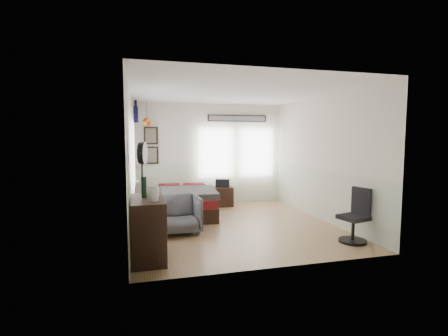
{
  "coord_description": "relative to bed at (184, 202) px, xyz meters",
  "views": [
    {
      "loc": [
        -1.84,
        -6.26,
        1.78
      ],
      "look_at": [
        -0.1,
        0.4,
        1.15
      ],
      "focal_mm": 26.0,
      "sensor_mm": 36.0,
      "label": 1
    }
  ],
  "objects": [
    {
      "name": "ground_plane",
      "position": [
        0.87,
        -1.17,
        -0.31
      ],
      "size": [
        4.0,
        4.5,
        0.01
      ],
      "primitive_type": "cube",
      "color": "#957252"
    },
    {
      "name": "room_shell",
      "position": [
        0.79,
        -0.98,
        1.31
      ],
      "size": [
        4.02,
        4.52,
        2.71
      ],
      "color": "silver",
      "rests_on": "ground_plane"
    },
    {
      "name": "wall_decor",
      "position": [
        -0.24,
        0.79,
        1.8
      ],
      "size": [
        3.55,
        1.32,
        1.44
      ],
      "color": "black",
      "rests_on": "room_shell"
    },
    {
      "name": "bed",
      "position": [
        0.0,
        0.0,
        0.0
      ],
      "size": [
        1.51,
        2.03,
        0.62
      ],
      "rotation": [
        0.0,
        0.0,
        -0.07
      ],
      "color": "black",
      "rests_on": "ground_plane"
    },
    {
      "name": "dresser",
      "position": [
        -0.87,
        -2.59,
        0.15
      ],
      "size": [
        0.48,
        1.0,
        0.9
      ],
      "primitive_type": "cube",
      "color": "black",
      "rests_on": "ground_plane"
    },
    {
      "name": "armchair",
      "position": [
        -0.28,
        -1.41,
        0.05
      ],
      "size": [
        0.8,
        0.82,
        0.71
      ],
      "primitive_type": "imported",
      "rotation": [
        0.0,
        0.0,
        0.05
      ],
      "color": "#4F4E53",
      "rests_on": "ground_plane"
    },
    {
      "name": "nightstand",
      "position": [
        1.12,
        0.74,
        -0.05
      ],
      "size": [
        0.52,
        0.42,
        0.51
      ],
      "primitive_type": "cube",
      "rotation": [
        0.0,
        0.0,
        -0.04
      ],
      "color": "black",
      "rests_on": "ground_plane"
    },
    {
      "name": "task_chair",
      "position": [
        2.59,
        -2.72,
        0.08
      ],
      "size": [
        0.5,
        0.5,
        0.94
      ],
      "rotation": [
        0.0,
        0.0,
        0.23
      ],
      "color": "black",
      "rests_on": "ground_plane"
    },
    {
      "name": "kettle",
      "position": [
        -0.8,
        -2.78,
        0.7
      ],
      "size": [
        0.19,
        0.16,
        0.21
      ],
      "rotation": [
        0.0,
        0.0,
        -0.27
      ],
      "color": "silver",
      "rests_on": "dresser"
    },
    {
      "name": "bottle",
      "position": [
        -0.92,
        -2.5,
        0.75
      ],
      "size": [
        0.08,
        0.08,
        0.31
      ],
      "primitive_type": "cylinder",
      "color": "black",
      "rests_on": "dresser"
    },
    {
      "name": "stand_fan",
      "position": [
        -0.93,
        -2.49,
        1.24
      ],
      "size": [
        0.16,
        0.34,
        0.83
      ],
      "rotation": [
        0.0,
        0.0,
        -0.23
      ],
      "color": "black",
      "rests_on": "dresser"
    },
    {
      "name": "black_bag",
      "position": [
        1.12,
        0.74,
        0.31
      ],
      "size": [
        0.41,
        0.34,
        0.21
      ],
      "primitive_type": "cube",
      "rotation": [
        0.0,
        0.0,
        -0.35
      ],
      "color": "black",
      "rests_on": "nightstand"
    }
  ]
}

